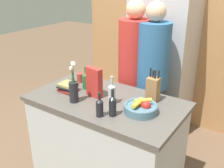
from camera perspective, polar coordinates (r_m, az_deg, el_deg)
The scene contains 15 objects.
kitchen_island at distance 2.64m, azimuth -1.23°, elevation -12.04°, with size 1.43×0.80×0.89m.
back_wall_wood at distance 3.62m, azimuth 13.32°, elevation 11.77°, with size 2.63×0.12×2.60m.
refrigerator at distance 3.37m, azimuth 10.86°, elevation 5.16°, with size 0.72×0.63×1.92m.
fruit_bowl at distance 2.20m, azimuth 6.40°, elevation -5.06°, with size 0.28×0.28×0.12m.
knife_block at distance 2.38m, azimuth 8.92°, elevation -1.08°, with size 0.11×0.09×0.30m.
flower_vase at distance 2.35m, azimuth -8.38°, elevation -0.83°, with size 0.08×0.08×0.38m.
cereal_box at distance 2.43m, azimuth -3.91°, elevation 0.36°, with size 0.17×0.09×0.28m.
coffee_mug at distance 2.81m, azimuth -6.81°, elevation 1.41°, with size 0.08×0.11×0.10m.
book_stack at distance 2.60m, azimuth -9.58°, elevation -0.70°, with size 0.18×0.16×0.08m.
bottle_oil at distance 2.30m, azimuth -0.05°, elevation -1.97°, with size 0.07×0.07×0.26m.
bottle_vinegar at distance 2.11m, azimuth 0.13°, elevation -4.66°, with size 0.06×0.06×0.24m.
bottle_wine at distance 2.62m, azimuth -5.67°, elevation 0.87°, with size 0.07×0.07×0.23m.
bottle_water at distance 2.11m, azimuth -2.73°, elevation -5.03°, with size 0.06×0.06×0.21m.
person_at_sink at distance 2.94m, azimuth 4.78°, elevation 3.12°, with size 0.35×0.35×1.73m.
person_in_blue at distance 2.83m, azimuth 8.75°, elevation 2.15°, with size 0.34×0.34×1.72m.
Camera 1 is at (1.26, -1.77, 1.96)m, focal length 42.00 mm.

